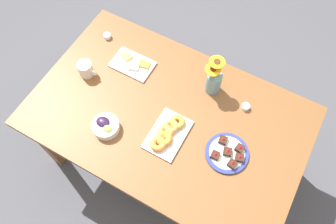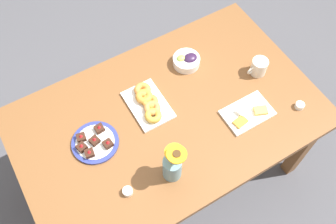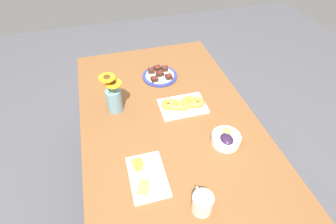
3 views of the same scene
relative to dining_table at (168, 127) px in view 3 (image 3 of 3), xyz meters
The scene contains 9 objects.
ground_plane 0.65m from the dining_table, ahead, with size 6.00×6.00×0.00m, color #4C4C51.
dining_table is the anchor object (origin of this frame).
coffee_mug 0.60m from the dining_table, behind, with size 0.13×0.09×0.10m.
grape_bowl 0.38m from the dining_table, 137.69° to the right, with size 0.15×0.15×0.07m.
cheese_platter 0.43m from the dining_table, 151.00° to the left, with size 0.26×0.17×0.03m.
croissant_platter 0.17m from the dining_table, 62.84° to the right, with size 0.19×0.29×0.05m.
jam_cup_berry 0.47m from the dining_table, 35.05° to the left, with size 0.05×0.05×0.03m.
dessert_plate 0.41m from the dining_table, ahead, with size 0.24×0.24×0.05m.
flower_vase 0.37m from the dining_table, 63.16° to the left, with size 0.11×0.12×0.25m.
Camera 3 is at (-1.05, 0.29, 1.82)m, focal length 28.00 mm.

